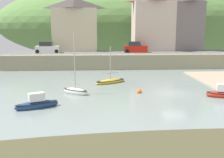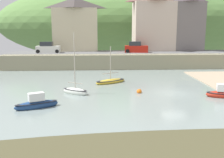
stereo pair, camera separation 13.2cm
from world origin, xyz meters
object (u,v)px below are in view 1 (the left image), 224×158
object	(u,v)px
waterfront_building_right	(185,21)
sailboat_tall_mast	(110,81)
sailboat_nearest_shore	(222,93)
waterfront_building_left	(75,24)
waterfront_building_centre	(153,20)
church_with_spire	(184,7)
fishing_boat_green	(37,104)
parked_car_by_wall	(135,48)
parked_car_near_slipway	(47,48)
mooring_buoy	(139,91)
sailboat_white_hull	(75,91)

from	to	relation	value
waterfront_building_right	sailboat_tall_mast	xyz separation A→B (m)	(-15.41, -19.52, -7.85)
waterfront_building_right	sailboat_nearest_shore	distance (m)	28.54
waterfront_building_left	sailboat_tall_mast	bearing A→B (deg)	-73.69
waterfront_building_centre	church_with_spire	size ratio (longest dim) A/B	0.69
fishing_boat_green	parked_car_by_wall	size ratio (longest dim) A/B	0.91
sailboat_nearest_shore	parked_car_near_slipway	distance (m)	31.13
waterfront_building_centre	mooring_buoy	bearing A→B (deg)	-104.35
waterfront_building_centre	sailboat_white_hull	size ratio (longest dim) A/B	1.71
sailboat_nearest_shore	parked_car_by_wall	bearing A→B (deg)	120.35
parked_car_near_slipway	mooring_buoy	world-z (taller)	parked_car_near_slipway
sailboat_tall_mast	mooring_buoy	world-z (taller)	sailboat_tall_mast
waterfront_building_right	parked_car_by_wall	xyz separation A→B (m)	(-10.14, -4.50, -4.86)
church_with_spire	fishing_boat_green	size ratio (longest dim) A/B	4.26
sailboat_nearest_shore	parked_car_near_slipway	bearing A→B (deg)	149.58
waterfront_building_left	sailboat_nearest_shore	world-z (taller)	waterfront_building_left
parked_car_near_slipway	parked_car_by_wall	size ratio (longest dim) A/B	0.97
sailboat_tall_mast	waterfront_building_left	bearing A→B (deg)	73.68
waterfront_building_centre	mooring_buoy	distance (m)	26.95
waterfront_building_left	church_with_spire	xyz separation A→B (m)	(22.15, 4.00, 3.44)
waterfront_building_centre	sailboat_tall_mast	world-z (taller)	waterfront_building_centre
sailboat_white_hull	mooring_buoy	distance (m)	6.80
waterfront_building_left	parked_car_near_slipway	distance (m)	7.70
church_with_spire	parked_car_near_slipway	world-z (taller)	church_with_spire
parked_car_by_wall	waterfront_building_left	bearing A→B (deg)	163.65
sailboat_tall_mast	parked_car_near_slipway	world-z (taller)	sailboat_tall_mast
waterfront_building_centre	sailboat_white_hull	distance (m)	29.31
sailboat_tall_mast	mooring_buoy	size ratio (longest dim) A/B	8.80
parked_car_by_wall	sailboat_nearest_shore	bearing A→B (deg)	-70.12
sailboat_nearest_shore	waterfront_building_left	bearing A→B (deg)	137.88
sailboat_white_hull	parked_car_near_slipway	xyz separation A→B (m)	(-6.35, 20.48, 2.88)
sailboat_white_hull	sailboat_nearest_shore	world-z (taller)	sailboat_white_hull
waterfront_building_right	fishing_boat_green	world-z (taller)	waterfront_building_right
waterfront_building_left	church_with_spire	distance (m)	22.77
church_with_spire	parked_car_near_slipway	size ratio (longest dim) A/B	3.98
church_with_spire	sailboat_tall_mast	size ratio (longest dim) A/B	3.48
parked_car_near_slipway	waterfront_building_right	bearing A→B (deg)	10.71
waterfront_building_left	fishing_boat_green	size ratio (longest dim) A/B	2.56
sailboat_white_hull	sailboat_tall_mast	bearing A→B (deg)	85.56
parked_car_near_slipway	fishing_boat_green	bearing A→B (deg)	-81.62
church_with_spire	parked_car_by_wall	bearing A→B (deg)	-142.72
waterfront_building_right	sailboat_white_hull	world-z (taller)	waterfront_building_right
fishing_boat_green	sailboat_tall_mast	size ratio (longest dim) A/B	0.82
fishing_boat_green	mooring_buoy	size ratio (longest dim) A/B	7.20
parked_car_near_slipway	parked_car_by_wall	world-z (taller)	same
waterfront_building_left	sailboat_tall_mast	world-z (taller)	waterfront_building_left
waterfront_building_right	parked_car_by_wall	world-z (taller)	waterfront_building_right
sailboat_white_hull	parked_car_near_slipway	size ratio (longest dim) A/B	1.61
sailboat_nearest_shore	mooring_buoy	xyz separation A→B (m)	(-8.06, 2.17, -0.21)
church_with_spire	parked_car_by_wall	xyz separation A→B (m)	(-11.17, -8.50, -7.65)
mooring_buoy	waterfront_building_centre	bearing A→B (deg)	75.65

